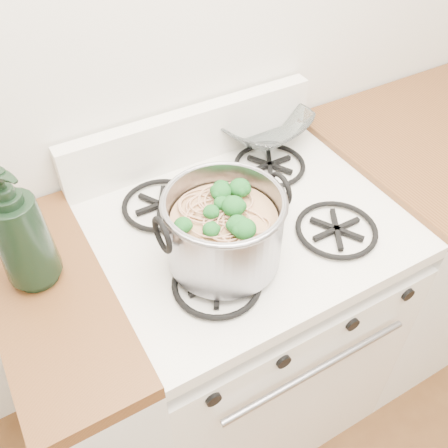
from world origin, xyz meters
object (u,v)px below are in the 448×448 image
bottle (19,228)px  gas_range (242,325)px  glass_bowl (261,131)px  spatula (268,203)px  stock_pot (224,230)px

bottle → gas_range: bearing=-30.8°
glass_bowl → bottle: bottle is taller
glass_bowl → bottle: 0.78m
gas_range → spatula: bearing=0.1°
bottle → stock_pot: bearing=-45.6°
glass_bowl → bottle: bearing=-163.5°
gas_range → stock_pot: size_ratio=3.08×
spatula → bottle: bottle is taller
glass_bowl → bottle: (-0.73, -0.22, 0.14)m
gas_range → spatula: size_ratio=2.98×
spatula → glass_bowl: size_ratio=2.83×
glass_bowl → stock_pot: bearing=-132.7°
spatula → bottle: bearing=-141.5°
stock_pot → spatula: stock_pot is taller
gas_range → bottle: bearing=173.2°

